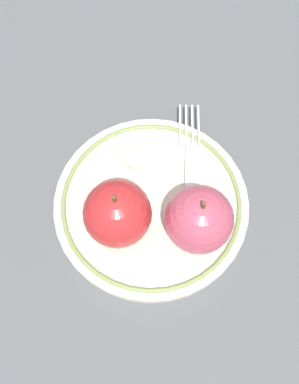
# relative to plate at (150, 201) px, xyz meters

# --- Properties ---
(ground_plane) EXTENTS (2.00, 2.00, 0.00)m
(ground_plane) POSITION_rel_plate_xyz_m (0.00, 0.01, -0.01)
(ground_plane) COLOR #515457
(plate) EXTENTS (0.24, 0.24, 0.02)m
(plate) POSITION_rel_plate_xyz_m (0.00, 0.00, 0.00)
(plate) COLOR beige
(plate) RESTS_ON ground_plane
(apple_red_whole) EXTENTS (0.08, 0.08, 0.09)m
(apple_red_whole) POSITION_rel_plate_xyz_m (0.01, -0.05, 0.05)
(apple_red_whole) COLOR red
(apple_red_whole) RESTS_ON plate
(apple_second_whole) EXTENTS (0.08, 0.08, 0.09)m
(apple_second_whole) POSITION_rel_plate_xyz_m (0.06, 0.02, 0.05)
(apple_second_whole) COLOR #B5445A
(apple_second_whole) RESTS_ON plate
(apple_slice_front) EXTENTS (0.06, 0.03, 0.02)m
(apple_slice_front) POSITION_rel_plate_xyz_m (-0.06, 0.00, 0.02)
(apple_slice_front) COLOR #F2EDBE
(apple_slice_front) RESTS_ON plate
(fork) EXTENTS (0.16, 0.11, 0.00)m
(fork) POSITION_rel_plate_xyz_m (-0.01, 0.06, 0.01)
(fork) COLOR silver
(fork) RESTS_ON plate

